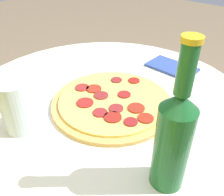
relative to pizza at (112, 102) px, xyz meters
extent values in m
cylinder|color=silver|center=(0.03, -0.01, -0.36)|extent=(0.09, 0.09, 0.65)
cylinder|color=silver|center=(0.03, -0.01, -0.02)|extent=(0.81, 0.81, 0.02)
cylinder|color=tan|center=(0.00, 0.00, 0.00)|extent=(0.32, 0.32, 0.01)
cylinder|color=#EACC60|center=(0.00, 0.00, 0.01)|extent=(0.28, 0.28, 0.01)
cylinder|color=maroon|center=(-0.03, 0.03, 0.01)|extent=(0.04, 0.04, 0.00)
cylinder|color=maroon|center=(-0.05, 0.06, 0.01)|extent=(0.04, 0.04, 0.00)
cylinder|color=maroon|center=(0.05, -0.08, 0.01)|extent=(0.03, 0.03, 0.00)
cylinder|color=maroon|center=(-0.09, 0.05, 0.01)|extent=(0.03, 0.03, 0.00)
cylinder|color=maroon|center=(0.01, -0.11, 0.01)|extent=(0.03, 0.03, 0.00)
cylinder|color=maroon|center=(0.10, 0.01, 0.01)|extent=(0.04, 0.04, 0.00)
cylinder|color=maroon|center=(-0.01, 0.06, 0.01)|extent=(0.04, 0.04, 0.00)
cylinder|color=maroon|center=(0.07, -0.01, 0.01)|extent=(0.04, 0.04, 0.00)
cylinder|color=maroon|center=(-0.07, 0.00, 0.01)|extent=(0.04, 0.04, 0.00)
cylinder|color=maroon|center=(-0.11, 0.01, 0.01)|extent=(0.04, 0.04, 0.00)
cylinder|color=maroon|center=(0.04, 0.01, 0.01)|extent=(0.04, 0.04, 0.00)
cylinder|color=maroon|center=(0.04, 0.06, 0.01)|extent=(0.04, 0.04, 0.00)
cylinder|color=maroon|center=(-0.01, -0.04, 0.01)|extent=(0.04, 0.04, 0.00)
cylinder|color=#195628|center=(-0.23, 0.12, 0.07)|extent=(0.06, 0.06, 0.17)
cone|color=#195628|center=(-0.23, 0.12, 0.17)|extent=(0.06, 0.06, 0.03)
cylinder|color=#195628|center=(-0.23, 0.12, 0.22)|extent=(0.03, 0.03, 0.08)
cylinder|color=gold|center=(-0.23, 0.12, 0.27)|extent=(0.03, 0.03, 0.01)
cylinder|color=#ADBCC6|center=(0.11, 0.20, 0.05)|extent=(0.07, 0.07, 0.12)
cube|color=#334C99|center=(-0.03, -0.28, 0.00)|extent=(0.16, 0.10, 0.01)
camera|label=1|loc=(-0.34, 0.42, 0.38)|focal=40.00mm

